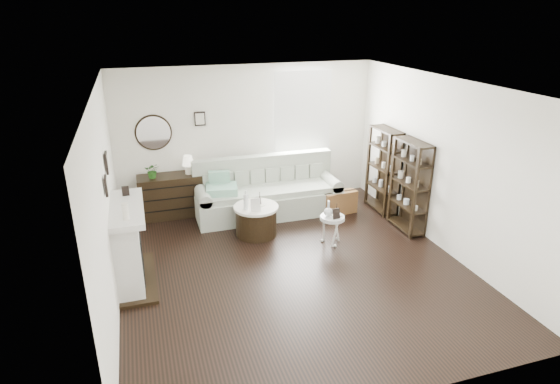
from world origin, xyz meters
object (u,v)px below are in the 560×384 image
object	(u,v)px
sofa	(267,195)
drum_table	(256,220)
dresser	(172,196)
pedestal_table	(332,218)

from	to	relation	value
sofa	drum_table	distance (m)	0.98
dresser	pedestal_table	size ratio (longest dim) A/B	2.43
sofa	pedestal_table	bearing A→B (deg)	-66.85
sofa	dresser	bearing A→B (deg)	167.50
sofa	dresser	world-z (taller)	sofa
sofa	drum_table	world-z (taller)	sofa
pedestal_table	drum_table	bearing A→B (deg)	148.32
dresser	pedestal_table	distance (m)	3.09
sofa	drum_table	xyz separation A→B (m)	(-0.44, -0.87, -0.08)
dresser	drum_table	size ratio (longest dim) A/B	1.56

